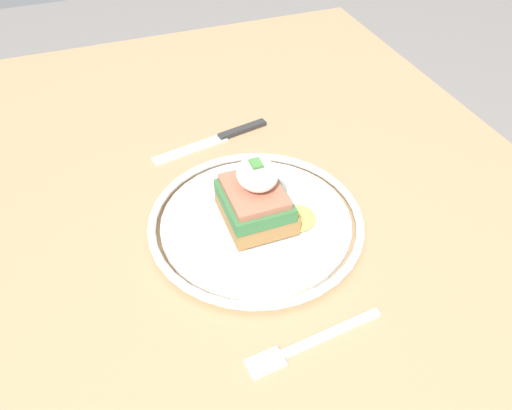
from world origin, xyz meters
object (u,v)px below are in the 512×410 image
Objects in this scene: sandwich at (256,199)px; knife at (221,138)px; fork at (308,344)px; plate at (256,222)px.

sandwich is 0.19m from knife.
sandwich is 0.71× the size of fork.
sandwich is at bearing 175.70° from knife.
knife is (0.19, -0.01, -0.04)m from sandwich.
fork is (-0.17, 0.01, -0.01)m from plate.
fork is 0.35m from knife.
knife is at bearing -4.30° from sandwich.
plate is at bearing 175.72° from knife.
plate reaches higher than knife.
knife is at bearing -3.64° from fork.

